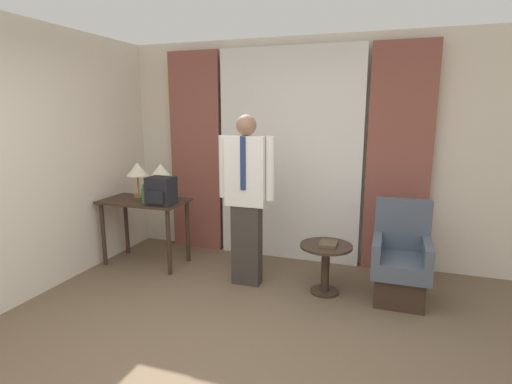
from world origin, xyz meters
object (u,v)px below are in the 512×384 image
at_px(person, 247,194).
at_px(armchair, 400,265).
at_px(desk, 145,211).
at_px(bottle_near_edge, 144,196).
at_px(backpack, 161,191).
at_px(table_lamp_right, 161,172).
at_px(side_table, 326,260).
at_px(table_lamp_left, 137,171).
at_px(book, 328,244).

xyz_separation_m(person, armchair, (1.56, 0.14, -0.64)).
relative_size(desk, bottle_near_edge, 4.46).
bearing_deg(person, bottle_near_edge, -179.01).
xyz_separation_m(backpack, person, (1.03, -0.01, 0.04)).
bearing_deg(table_lamp_right, desk, -141.48).
xyz_separation_m(backpack, side_table, (1.87, 0.03, -0.60)).
xyz_separation_m(table_lamp_left, person, (1.52, -0.28, -0.13)).
distance_m(armchair, book, 0.73).
relative_size(table_lamp_left, backpack, 1.35).
xyz_separation_m(desk, backpack, (0.33, -0.14, 0.29)).
xyz_separation_m(desk, bottle_near_edge, (0.13, -0.17, 0.23)).
bearing_deg(book, backpack, -179.37).
distance_m(desk, bottle_near_edge, 0.32).
bearing_deg(book, side_table, 163.07).
bearing_deg(table_lamp_left, person, -10.52).
bearing_deg(armchair, table_lamp_left, 177.27).
bearing_deg(desk, bottle_near_edge, -54.20).
xyz_separation_m(table_lamp_right, backpack, (0.17, -0.27, -0.17)).
height_order(table_lamp_left, backpack, table_lamp_left).
relative_size(table_lamp_right, bottle_near_edge, 1.87).
relative_size(table_lamp_right, book, 2.06).
xyz_separation_m(table_lamp_left, table_lamp_right, (0.33, 0.00, 0.00)).
height_order(bottle_near_edge, backpack, backpack).
xyz_separation_m(table_lamp_left, book, (2.38, -0.25, -0.59)).
relative_size(person, armchair, 1.85).
xyz_separation_m(desk, book, (2.22, -0.12, -0.13)).
distance_m(desk, book, 2.23).
bearing_deg(table_lamp_left, armchair, -2.73).
relative_size(table_lamp_left, bottle_near_edge, 1.87).
height_order(table_lamp_left, bottle_near_edge, table_lamp_left).
height_order(bottle_near_edge, side_table, bottle_near_edge).
bearing_deg(backpack, table_lamp_left, 150.92).
bearing_deg(table_lamp_right, armchair, -3.05).
bearing_deg(bottle_near_edge, table_lamp_left, 133.52).
bearing_deg(armchair, bottle_near_edge, -176.78).
bearing_deg(side_table, book, -16.93).
height_order(backpack, book, backpack).
bearing_deg(table_lamp_right, person, -13.29).
bearing_deg(armchair, desk, 179.67).
xyz_separation_m(desk, table_lamp_left, (-0.16, 0.13, 0.47)).
distance_m(desk, person, 1.41).
xyz_separation_m(bottle_near_edge, backpack, (0.20, 0.03, 0.06)).
relative_size(desk, armchair, 1.04).
bearing_deg(bottle_near_edge, book, 1.38).
bearing_deg(backpack, desk, 156.36).
distance_m(backpack, armchair, 2.66).
relative_size(desk, table_lamp_left, 2.38).
relative_size(person, book, 8.72).
bearing_deg(side_table, armchair, 8.00).
relative_size(backpack, armchair, 0.33).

